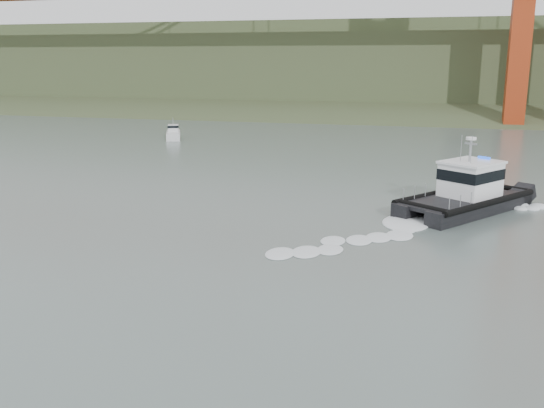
{
  "coord_description": "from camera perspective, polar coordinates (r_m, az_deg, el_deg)",
  "views": [
    {
      "loc": [
        6.8,
        -25.36,
        10.23
      ],
      "look_at": [
        -1.79,
        6.11,
        2.4
      ],
      "focal_mm": 40.0,
      "sensor_mm": 36.0,
      "label": 1
    }
  ],
  "objects": [
    {
      "name": "headlands",
      "position": [
        151.04,
        12.97,
        11.96
      ],
      "size": [
        500.0,
        105.36,
        27.12
      ],
      "color": "#3D502D",
      "rests_on": "ground"
    },
    {
      "name": "patrol_boat",
      "position": [
        43.68,
        17.86,
        1.07
      ],
      "size": [
        9.53,
        11.16,
        5.28
      ],
      "rotation": [
        0.0,
        0.0,
        -0.62
      ],
      "color": "black",
      "rests_on": "ground"
    },
    {
      "name": "motorboat",
      "position": [
        81.01,
        -9.27,
        6.57
      ],
      "size": [
        3.62,
        5.43,
        2.84
      ],
      "rotation": [
        0.0,
        0.0,
        0.4
      ],
      "color": "silver",
      "rests_on": "ground"
    },
    {
      "name": "ground",
      "position": [
        28.18,
        0.23,
        -7.79
      ],
      "size": [
        400.0,
        400.0,
        0.0
      ],
      "primitive_type": "plane",
      "color": "#4B5953",
      "rests_on": "ground"
    }
  ]
}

